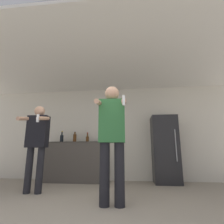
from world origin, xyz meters
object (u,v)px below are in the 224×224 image
(bottle_green_wine, at_px, (75,138))
(person_man_side, at_px, (37,140))
(refrigerator, at_px, (165,149))
(person_woman_foreground, at_px, (112,136))
(bottle_short_whiskey, at_px, (87,139))
(bottle_dark_rum, at_px, (62,138))

(bottle_green_wine, xyz_separation_m, person_man_side, (-0.29, -1.41, -0.15))
(refrigerator, distance_m, person_woman_foreground, 2.24)
(bottle_short_whiskey, height_order, bottle_dark_rum, bottle_dark_rum)
(person_woman_foreground, bearing_deg, bottle_dark_rum, 128.97)
(refrigerator, relative_size, person_woman_foreground, 0.92)
(refrigerator, relative_size, person_man_side, 0.99)
(bottle_dark_rum, relative_size, person_woman_foreground, 0.18)
(bottle_green_wine, xyz_separation_m, person_woman_foreground, (1.26, -2.01, -0.13))
(bottle_green_wine, distance_m, person_woman_foreground, 2.37)
(refrigerator, xyz_separation_m, bottle_short_whiskey, (-2.01, 0.07, 0.28))
(bottle_short_whiskey, xyz_separation_m, person_woman_foreground, (0.90, -2.01, -0.10))
(bottle_short_whiskey, bearing_deg, person_woman_foreground, -65.83)
(refrigerator, relative_size, bottle_short_whiskey, 6.12)
(bottle_short_whiskey, distance_m, person_man_side, 1.56)
(person_man_side, bearing_deg, person_woman_foreground, -21.18)
(person_man_side, bearing_deg, bottle_dark_rum, 93.34)
(person_woman_foreground, bearing_deg, refrigerator, 60.13)
(refrigerator, bearing_deg, bottle_dark_rum, 178.46)
(bottle_short_whiskey, xyz_separation_m, bottle_dark_rum, (-0.72, 0.00, 0.02))
(bottle_dark_rum, bearing_deg, bottle_short_whiskey, 0.00)
(bottle_green_wine, relative_size, bottle_short_whiskey, 1.18)
(bottle_dark_rum, bearing_deg, bottle_green_wine, 0.00)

